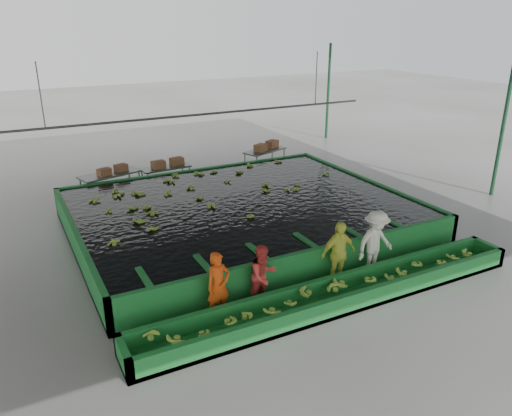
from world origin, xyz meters
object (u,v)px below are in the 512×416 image
packing_table_mid (166,177)px  flotation_tank (241,214)px  worker_d (375,243)px  packing_table_left (111,186)px  packing_table_right (265,160)px  sorting_trough (339,295)px  worker_a (218,286)px  box_stack_right (266,149)px  worker_b (263,276)px  box_stack_mid (168,166)px  worker_c (338,254)px  box_stack_left (113,173)px

packing_table_mid → flotation_tank: bearing=-80.3°
worker_d → packing_table_left: 10.08m
worker_d → packing_table_mid: worker_d is taller
packing_table_right → packing_table_left: bearing=-174.1°
sorting_trough → packing_table_mid: packing_table_mid is taller
worker_d → packing_table_left: size_ratio=0.81×
worker_a → packing_table_mid: 9.38m
box_stack_right → worker_b: bearing=-119.1°
worker_d → box_stack_right: size_ratio=1.24×
flotation_tank → worker_a: worker_a is taller
worker_a → box_stack_mid: size_ratio=1.22×
worker_c → packing_table_right: worker_c is taller
box_stack_left → worker_d: bearing=-62.7°
packing_table_mid → box_stack_right: 4.72m
worker_c → packing_table_mid: 9.31m
sorting_trough → packing_table_left: 10.17m
worker_c → worker_d: worker_d is taller
flotation_tank → box_stack_mid: size_ratio=7.81×
packing_table_left → box_stack_left: size_ratio=1.86×
packing_table_right → worker_d: bearing=-102.0°
flotation_tank → worker_b: size_ratio=6.70×
worker_d → flotation_tank: bearing=106.2°
worker_a → packing_table_right: size_ratio=0.79×
packing_table_left → box_stack_right: box_stack_right is taller
box_stack_left → worker_a: bearing=-88.4°
worker_c → worker_d: (1.15, -0.00, 0.04)m
worker_a → box_stack_left: size_ratio=1.35×
worker_c → worker_d: 1.15m
worker_b → packing_table_mid: worker_b is taller
worker_a → box_stack_left: bearing=82.1°
packing_table_left → box_stack_mid: box_stack_mid is taller
flotation_tank → worker_c: worker_c is taller
box_stack_left → packing_table_mid: bearing=8.9°
worker_b → packing_table_left: worker_b is taller
sorting_trough → box_stack_mid: box_stack_mid is taller
worker_b → flotation_tank: bearing=59.0°
worker_c → worker_a: bearing=-180.0°
sorting_trough → packing_table_mid: bearing=94.8°
worker_a → worker_c: bearing=-9.5°
packing_table_right → box_stack_right: size_ratio=1.40×
worker_d → worker_b: bearing=174.9°
packing_table_left → worker_a: bearing=-87.7°
packing_table_mid → worker_a: bearing=-101.1°
worker_c → worker_d: size_ratio=0.96×
worker_b → packing_table_left: (-1.46, 8.91, -0.26)m
flotation_tank → box_stack_right: (3.83, 5.36, 0.45)m
worker_a → box_stack_mid: (1.90, 9.22, 0.08)m
worker_b → packing_table_mid: (0.70, 9.20, -0.32)m
flotation_tank → worker_c: (0.53, -4.30, 0.38)m
worker_a → packing_table_mid: bearing=69.4°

